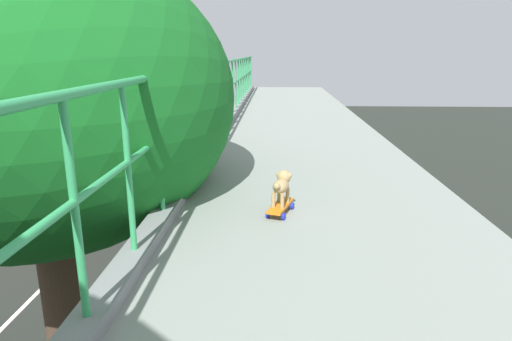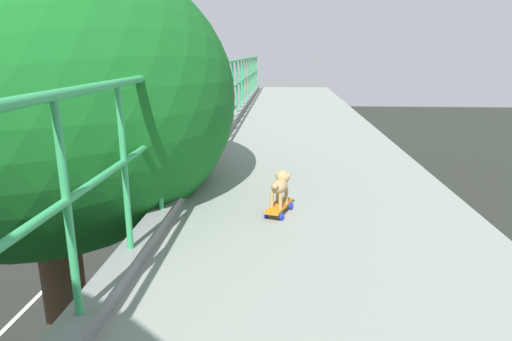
{
  "view_description": "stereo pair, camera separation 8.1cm",
  "coord_description": "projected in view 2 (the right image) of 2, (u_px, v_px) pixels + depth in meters",
  "views": [
    {
      "loc": [
        0.76,
        -0.8,
        7.21
      ],
      "look_at": [
        0.55,
        3.89,
        5.93
      ],
      "focal_mm": 30.84,
      "sensor_mm": 36.0,
      "label": 1
    },
    {
      "loc": [
        0.84,
        -0.8,
        7.21
      ],
      "look_at": [
        0.55,
        3.89,
        5.93
      ],
      "focal_mm": 30.84,
      "sensor_mm": 36.0,
      "label": 2
    }
  ],
  "objects": [
    {
      "name": "small_dog",
      "position": [
        280.0,
        184.0,
        4.09
      ],
      "size": [
        0.21,
        0.34,
        0.31
      ],
      "color": "tan",
      "rests_on": "toy_skateboard"
    },
    {
      "name": "roadside_tree_mid",
      "position": [
        41.0,
        107.0,
        4.84
      ],
      "size": [
        4.28,
        4.28,
        8.38
      ],
      "color": "#473527",
      "rests_on": "ground"
    },
    {
      "name": "city_bus",
      "position": [
        98.0,
        156.0,
        22.68
      ],
      "size": [
        2.61,
        11.09,
        3.56
      ],
      "color": "#B01A10",
      "rests_on": "ground"
    },
    {
      "name": "toy_skateboard",
      "position": [
        279.0,
        207.0,
        4.13
      ],
      "size": [
        0.28,
        0.48,
        0.09
      ],
      "color": "orange",
      "rests_on": "overpass_deck"
    }
  ]
}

